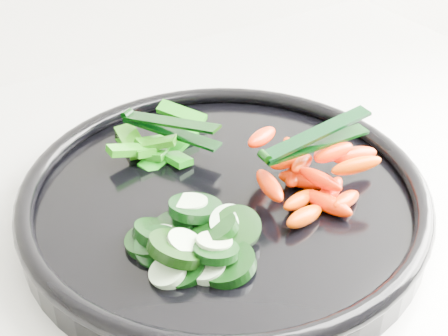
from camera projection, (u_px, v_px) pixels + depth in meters
veggie_tray at (224, 199)px, 0.57m from camera, size 0.49×0.49×0.04m
cucumber_pile at (189, 239)px, 0.51m from camera, size 0.12×0.12×0.04m
carrot_pile at (311, 173)px, 0.57m from camera, size 0.14×0.14×0.05m
pepper_pile at (154, 144)px, 0.63m from camera, size 0.12×0.10×0.03m
tong_carrot at (313, 140)px, 0.56m from camera, size 0.11×0.02×0.02m
tong_pepper at (168, 126)px, 0.62m from camera, size 0.06×0.11×0.02m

